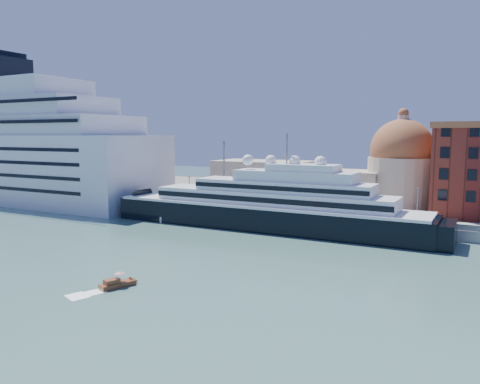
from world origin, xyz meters
The scene contains 9 objects.
ground centered at (0.00, 0.00, 0.00)m, with size 400.00×400.00×0.00m, color #3B6665.
quay centered at (0.00, 34.00, 1.25)m, with size 180.00×10.00×2.50m, color gray.
land centered at (0.00, 75.00, 1.00)m, with size 260.00×72.00×2.00m, color slate.
quay_fence centered at (0.00, 29.50, 3.10)m, with size 180.00×0.10×1.20m, color slate.
superyacht centered at (-5.99, 23.00, 4.54)m, with size 87.98×12.20×26.30m.
service_barge centered at (-34.35, 20.26, 0.80)m, with size 13.05×6.92×2.80m.
water_taxi centered at (-3.70, -26.60, 0.59)m, with size 3.45×5.43×2.45m.
church centered at (6.39, 57.72, 10.91)m, with size 66.00×18.00×25.50m.
lamp_posts centered at (-12.67, 32.27, 9.84)m, with size 120.80×2.40×18.00m.
Camera 1 is at (43.34, -76.38, 22.14)m, focal length 35.00 mm.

